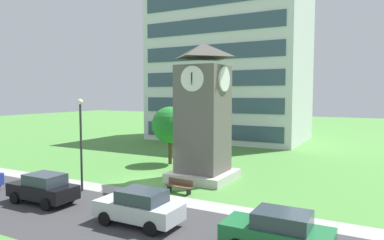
# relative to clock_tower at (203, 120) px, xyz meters

# --- Properties ---
(ground_plane) EXTENTS (160.00, 160.00, 0.00)m
(ground_plane) POSITION_rel_clock_tower_xyz_m (-2.90, -2.67, -4.35)
(ground_plane) COLOR #4C893D
(street_asphalt) EXTENTS (120.00, 7.20, 0.01)m
(street_asphalt) POSITION_rel_clock_tower_xyz_m (-2.90, -9.73, -4.34)
(street_asphalt) COLOR #38383A
(street_asphalt) RESTS_ON ground
(kerb_strip) EXTENTS (120.00, 1.60, 0.01)m
(kerb_strip) POSITION_rel_clock_tower_xyz_m (-2.90, -5.33, -4.34)
(kerb_strip) COLOR #9E9E99
(kerb_strip) RESTS_ON ground
(office_building) EXTENTS (19.86, 12.34, 19.20)m
(office_building) POSITION_rel_clock_tower_xyz_m (-7.39, 22.55, 5.25)
(office_building) COLOR silver
(office_building) RESTS_ON ground
(clock_tower) EXTENTS (4.24, 4.24, 9.77)m
(clock_tower) POSITION_rel_clock_tower_xyz_m (0.00, 0.00, 0.00)
(clock_tower) COLOR #605B56
(clock_tower) RESTS_ON ground
(park_bench) EXTENTS (1.82, 0.56, 0.88)m
(park_bench) POSITION_rel_clock_tower_xyz_m (0.33, -3.90, -3.88)
(park_bench) COLOR brown
(park_bench) RESTS_ON ground
(street_lamp) EXTENTS (0.36, 0.36, 5.88)m
(street_lamp) POSITION_rel_clock_tower_xyz_m (-5.36, -6.49, -0.70)
(street_lamp) COLOR #333338
(street_lamp) RESTS_ON ground
(tree_by_building) EXTENTS (3.22, 3.22, 5.08)m
(tree_by_building) POSITION_rel_clock_tower_xyz_m (-5.15, 3.76, -0.89)
(tree_by_building) COLOR #513823
(tree_by_building) RESTS_ON ground
(parked_car_black) EXTENTS (4.13, 1.94, 1.69)m
(parked_car_black) POSITION_rel_clock_tower_xyz_m (-5.44, -9.34, -3.49)
(parked_car_black) COLOR black
(parked_car_black) RESTS_ON ground
(parked_car_silver) EXTENTS (4.23, 2.01, 1.69)m
(parked_car_silver) POSITION_rel_clock_tower_xyz_m (1.38, -9.41, -3.49)
(parked_car_silver) COLOR silver
(parked_car_silver) RESTS_ON ground
(parked_car_green) EXTENTS (4.22, 2.01, 1.69)m
(parked_car_green) POSITION_rel_clock_tower_xyz_m (7.97, -9.33, -3.49)
(parked_car_green) COLOR #1E6B38
(parked_car_green) RESTS_ON ground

